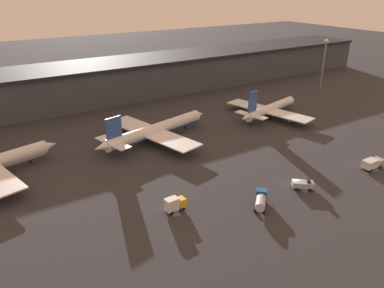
# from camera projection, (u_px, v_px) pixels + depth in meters

# --- Properties ---
(ground) EXTENTS (600.00, 600.00, 0.00)m
(ground) POSITION_uv_depth(u_px,v_px,m) (293.00, 186.00, 91.85)
(ground) COLOR #2D2D33
(terminal_building) EXTENTS (259.43, 27.17, 15.24)m
(terminal_building) POSITION_uv_depth(u_px,v_px,m) (133.00, 77.00, 162.97)
(terminal_building) COLOR #3D424C
(terminal_building) RESTS_ON ground
(airplane_1) EXTENTS (43.68, 36.94, 11.43)m
(airplane_1) POSITION_uv_depth(u_px,v_px,m) (155.00, 130.00, 116.85)
(airplane_1) COLOR white
(airplane_1) RESTS_ON ground
(airplane_2) EXTENTS (34.24, 34.22, 11.91)m
(airplane_2) POSITION_uv_depth(u_px,v_px,m) (270.00, 109.00, 137.43)
(airplane_2) COLOR white
(airplane_2) RESTS_ON ground
(service_vehicle_1) EXTENTS (6.23, 6.21, 3.05)m
(service_vehicle_1) POSITION_uv_depth(u_px,v_px,m) (261.00, 200.00, 82.56)
(service_vehicle_1) COLOR #195199
(service_vehicle_1) RESTS_ON ground
(service_vehicle_2) EXTENTS (5.36, 5.02, 2.82)m
(service_vehicle_2) POSITION_uv_depth(u_px,v_px,m) (303.00, 184.00, 89.80)
(service_vehicle_2) COLOR #9EA3A8
(service_vehicle_2) RESTS_ON ground
(service_vehicle_3) EXTENTS (6.70, 2.60, 2.83)m
(service_vehicle_3) POSITION_uv_depth(u_px,v_px,m) (372.00, 163.00, 99.50)
(service_vehicle_3) COLOR #9EA3A8
(service_vehicle_3) RESTS_ON ground
(service_vehicle_4) EXTENTS (4.69, 2.22, 3.45)m
(service_vehicle_4) POSITION_uv_depth(u_px,v_px,m) (174.00, 204.00, 80.85)
(service_vehicle_4) COLOR gold
(service_vehicle_4) RESTS_ON ground
(lamp_post_1) EXTENTS (1.80, 1.80, 22.91)m
(lamp_post_1) POSITION_uv_depth(u_px,v_px,m) (324.00, 58.00, 166.64)
(lamp_post_1) COLOR slate
(lamp_post_1) RESTS_ON ground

